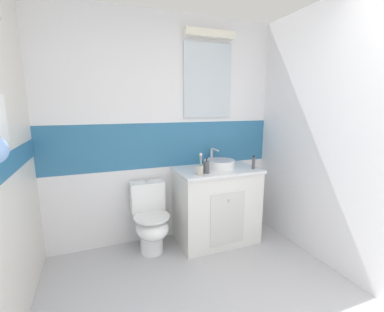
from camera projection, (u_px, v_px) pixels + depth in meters
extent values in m
cube|color=#B2B2B7|center=(209.00, 308.00, 2.03)|extent=(3.20, 3.48, 0.04)
cube|color=white|center=(166.00, 200.00, 3.09)|extent=(3.20, 0.10, 0.85)
cube|color=teal|center=(165.00, 145.00, 2.96)|extent=(3.20, 0.10, 0.50)
cube|color=white|center=(163.00, 69.00, 2.81)|extent=(3.20, 0.10, 1.15)
cube|color=silver|center=(208.00, 81.00, 2.95)|extent=(0.58, 0.02, 0.82)
cube|color=white|center=(210.00, 34.00, 2.82)|extent=(0.58, 0.10, 0.08)
cube|color=white|center=(352.00, 139.00, 2.26)|extent=(0.10, 3.48, 2.50)
cube|color=silver|center=(216.00, 206.00, 2.97)|extent=(0.88, 0.56, 0.82)
cube|color=white|center=(217.00, 170.00, 2.88)|extent=(0.90, 0.58, 0.03)
cube|color=silver|center=(228.00, 219.00, 2.72)|extent=(0.40, 0.01, 0.57)
cylinder|color=silver|center=(229.00, 201.00, 2.67)|extent=(0.02, 0.02, 0.03)
cylinder|color=white|center=(219.00, 164.00, 2.92)|extent=(0.35, 0.35, 0.09)
cylinder|color=#AFB1BA|center=(219.00, 160.00, 2.91)|extent=(0.28, 0.28, 0.01)
cylinder|color=silver|center=(212.00, 156.00, 3.09)|extent=(0.03, 0.03, 0.19)
cylinder|color=silver|center=(215.00, 150.00, 2.99)|extent=(0.02, 0.16, 0.02)
cylinder|color=white|center=(152.00, 244.00, 2.76)|extent=(0.24, 0.24, 0.18)
ellipsoid|color=white|center=(152.00, 228.00, 2.69)|extent=(0.34, 0.42, 0.22)
cylinder|color=white|center=(152.00, 217.00, 2.67)|extent=(0.37, 0.37, 0.02)
cube|color=white|center=(147.00, 196.00, 2.83)|extent=(0.36, 0.17, 0.33)
cylinder|color=silver|center=(147.00, 181.00, 2.80)|extent=(0.04, 0.04, 0.02)
cylinder|color=#B2ADA3|center=(200.00, 170.00, 2.61)|extent=(0.07, 0.07, 0.09)
cylinder|color=#D872BF|center=(201.00, 164.00, 2.59)|extent=(0.01, 0.04, 0.18)
cube|color=white|center=(201.00, 155.00, 2.57)|extent=(0.01, 0.02, 0.03)
cylinder|color=#3FB259|center=(201.00, 163.00, 2.58)|extent=(0.03, 0.02, 0.18)
cube|color=white|center=(201.00, 155.00, 2.57)|extent=(0.01, 0.02, 0.03)
cylinder|color=#338CD8|center=(201.00, 163.00, 2.60)|extent=(0.03, 0.04, 0.18)
cube|color=white|center=(201.00, 155.00, 2.58)|extent=(0.02, 0.02, 0.03)
cylinder|color=#4C4C51|center=(206.00, 167.00, 2.67)|extent=(0.06, 0.06, 0.12)
cylinder|color=#262626|center=(206.00, 160.00, 2.65)|extent=(0.01, 0.01, 0.04)
cylinder|color=#262626|center=(207.00, 158.00, 2.64)|extent=(0.01, 0.02, 0.01)
cylinder|color=#4C4C51|center=(253.00, 163.00, 2.85)|extent=(0.04, 0.04, 0.13)
cylinder|color=black|center=(254.00, 156.00, 2.83)|extent=(0.02, 0.02, 0.02)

